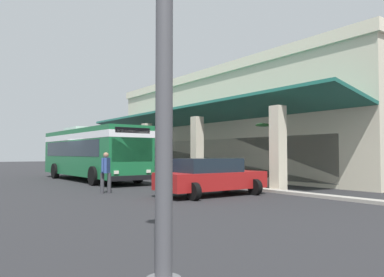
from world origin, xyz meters
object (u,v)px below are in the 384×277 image
parked_sedan_red (210,176)px  pedestrian (106,170)px  transit_bus (91,150)px  potted_palm (271,173)px

parked_sedan_red → pedestrian: (-3.20, -3.04, 0.21)m
transit_bus → pedestrian: bearing=-15.9°
transit_bus → potted_palm: (9.99, 5.24, -1.14)m
transit_bus → potted_palm: transit_bus is taller
transit_bus → potted_palm: 11.34m
potted_palm → parked_sedan_red: bearing=-79.4°
parked_sedan_red → pedestrian: size_ratio=2.58×
parked_sedan_red → pedestrian: bearing=-136.5°
parked_sedan_red → potted_palm: (-0.82, 4.37, -0.04)m
parked_sedan_red → pedestrian: pedestrian is taller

